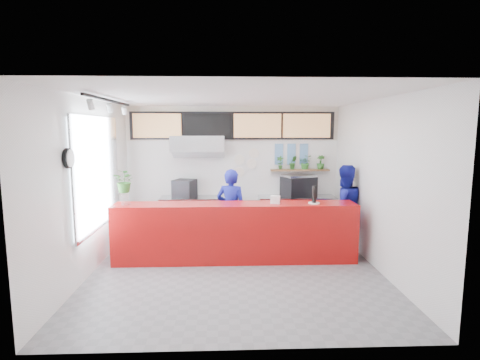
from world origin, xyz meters
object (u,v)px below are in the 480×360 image
(panini_oven, at_px, (185,188))
(staff_right, at_px, (344,208))
(service_counter, at_px, (235,232))
(pepper_mill, at_px, (314,194))
(espresso_machine, at_px, (299,187))
(staff_center, at_px, (231,210))

(panini_oven, bearing_deg, staff_right, 0.06)
(service_counter, distance_m, pepper_mill, 1.63)
(panini_oven, height_order, espresso_machine, espresso_machine)
(panini_oven, bearing_deg, pepper_mill, -15.93)
(pepper_mill, bearing_deg, service_counter, 178.12)
(staff_center, height_order, staff_right, staff_right)
(service_counter, xyz_separation_m, staff_center, (-0.07, 0.62, 0.29))
(pepper_mill, bearing_deg, espresso_machine, 87.82)
(espresso_machine, relative_size, staff_right, 0.41)
(staff_right, bearing_deg, staff_center, -10.10)
(service_counter, xyz_separation_m, staff_right, (2.24, 0.61, 0.33))
(espresso_machine, distance_m, staff_right, 1.41)
(pepper_mill, bearing_deg, panini_oven, 144.56)
(espresso_machine, bearing_deg, panini_oven, 157.50)
(service_counter, height_order, panini_oven, panini_oven)
(staff_center, bearing_deg, pepper_mill, 174.26)
(espresso_machine, distance_m, pepper_mill, 1.85)
(service_counter, xyz_separation_m, panini_oven, (-1.13, 1.80, 0.56))
(pepper_mill, bearing_deg, staff_center, 156.33)
(staff_center, xyz_separation_m, pepper_mill, (1.53, -0.67, 0.43))
(panini_oven, xyz_separation_m, staff_right, (3.37, -1.19, -0.23))
(staff_right, height_order, pepper_mill, staff_right)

